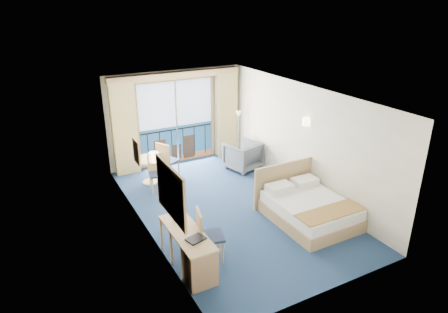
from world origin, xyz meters
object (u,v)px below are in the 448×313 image
table_chair_a (166,159)px  table_chair_b (157,170)px  desk_chair (206,233)px  armchair (243,156)px  floor_lamp (238,123)px  round_table (149,164)px  bed (308,208)px  desk (197,259)px  nightstand (296,184)px

table_chair_a → table_chair_b: table_chair_a is taller
desk_chair → table_chair_a: table_chair_a is taller
armchair → floor_lamp: size_ratio=0.60×
floor_lamp → round_table: 3.02m
round_table → table_chair_b: size_ratio=0.79×
floor_lamp → round_table: bearing=-171.2°
bed → table_chair_b: (-2.40, 2.97, 0.25)m
bed → desk_chair: (-2.59, -0.27, 0.30)m
floor_lamp → round_table: (-2.92, -0.45, -0.58)m
bed → floor_lamp: (0.48, 3.90, 0.81)m
round_table → table_chair_b: 0.48m
desk_chair → round_table: 3.72m
desk → round_table: size_ratio=2.01×
desk → round_table: desk is taller
round_table → table_chair_a: bearing=-2.3°
table_chair_a → desk_chair: bearing=140.6°
desk_chair → round_table: size_ratio=1.38×
desk → nightstand: bearing=27.0°
nightstand → table_chair_a: 3.43m
desk_chair → table_chair_b: desk_chair is taller
bed → desk_chair: size_ratio=1.86×
nightstand → floor_lamp: bearing=91.2°
armchair → floor_lamp: (0.31, 0.80, 0.70)m
bed → round_table: size_ratio=2.55×
bed → round_table: (-2.44, 3.44, 0.23)m
bed → floor_lamp: size_ratio=1.34×
floor_lamp → table_chair_b: bearing=-162.2°
floor_lamp → desk: size_ratio=0.95×
table_chair_a → table_chair_b: 0.62m
desk → table_chair_b: size_ratio=1.59×
floor_lamp → round_table: floor_lamp is taller
round_table → desk_chair: bearing=-92.3°
nightstand → round_table: bearing=142.1°
desk → desk_chair: desk_chair is taller
nightstand → armchair: size_ratio=0.61×
nightstand → table_chair_b: table_chair_b is taller
table_chair_b → floor_lamp: bearing=27.5°
armchair → round_table: armchair is taller
nightstand → table_chair_b: (-2.94, 1.85, 0.27)m
desk_chair → table_chair_a: size_ratio=0.99×
desk_chair → round_table: bearing=12.6°
nightstand → round_table: (-2.98, 2.33, 0.25)m
round_table → table_chair_a: (0.46, -0.02, 0.08)m
bed → armchair: bearing=86.8°
bed → table_chair_b: size_ratio=2.02×
armchair → desk_chair: bearing=34.8°
nightstand → desk_chair: 3.44m
nightstand → round_table: round_table is taller
armchair → desk: size_ratio=0.57×
bed → table_chair_b: 3.82m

